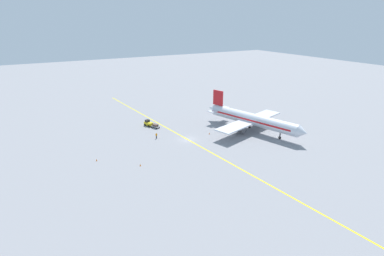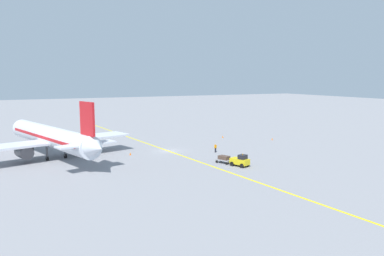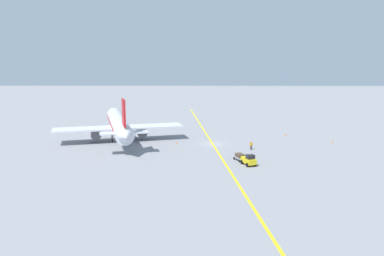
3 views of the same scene
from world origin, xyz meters
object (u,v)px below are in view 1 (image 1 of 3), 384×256
(baggage_cart_trailing, at_px, (155,126))
(baggage_tug_white, at_px, (148,123))
(traffic_cone_near_nose, at_px, (97,160))
(traffic_cone_mid_apron, at_px, (209,133))
(airplane_at_gate, at_px, (251,119))
(ground_crew_worker, at_px, (156,135))
(traffic_cone_by_wingtip, at_px, (140,165))

(baggage_cart_trailing, bearing_deg, baggage_tug_white, -69.45)
(traffic_cone_near_nose, bearing_deg, baggage_cart_trailing, -145.57)
(baggage_tug_white, distance_m, traffic_cone_mid_apron, 20.96)
(baggage_tug_white, xyz_separation_m, baggage_cart_trailing, (-1.16, 3.09, -0.14))
(airplane_at_gate, xyz_separation_m, traffic_cone_near_nose, (46.99, -1.82, -3.43))
(traffic_cone_mid_apron, bearing_deg, baggage_cart_trailing, -47.58)
(ground_crew_worker, bearing_deg, traffic_cone_near_nose, 19.44)
(baggage_cart_trailing, relative_size, traffic_cone_by_wingtip, 5.32)
(baggage_tug_white, relative_size, baggage_cart_trailing, 1.14)
(baggage_tug_white, relative_size, traffic_cone_by_wingtip, 6.06)
(airplane_at_gate, relative_size, baggage_cart_trailing, 11.93)
(traffic_cone_near_nose, bearing_deg, baggage_tug_white, -138.90)
(airplane_at_gate, bearing_deg, baggage_cart_trailing, -33.92)
(traffic_cone_near_nose, height_order, traffic_cone_mid_apron, same)
(baggage_cart_trailing, relative_size, traffic_cone_mid_apron, 5.32)
(ground_crew_worker, bearing_deg, traffic_cone_by_wingtip, 54.47)
(baggage_tug_white, bearing_deg, traffic_cone_by_wingtip, 64.54)
(traffic_cone_near_nose, relative_size, traffic_cone_by_wingtip, 1.00)
(baggage_cart_trailing, xyz_separation_m, traffic_cone_near_nose, (21.93, 15.03, -0.49))
(airplane_at_gate, relative_size, ground_crew_worker, 20.79)
(baggage_tug_white, height_order, ground_crew_worker, baggage_tug_white)
(airplane_at_gate, xyz_separation_m, baggage_tug_white, (26.22, -19.94, -2.81))
(traffic_cone_by_wingtip, bearing_deg, baggage_cart_trailing, -120.60)
(baggage_tug_white, xyz_separation_m, ground_crew_worker, (2.07, 11.52, 0.01))
(traffic_cone_mid_apron, bearing_deg, ground_crew_worker, -17.28)
(traffic_cone_near_nose, bearing_deg, traffic_cone_by_wingtip, 137.47)
(ground_crew_worker, xyz_separation_m, traffic_cone_mid_apron, (-15.28, 4.75, -0.63))
(baggage_cart_trailing, height_order, ground_crew_worker, ground_crew_worker)
(baggage_tug_white, relative_size, ground_crew_worker, 1.99)
(ground_crew_worker, bearing_deg, baggage_cart_trailing, -110.95)
(traffic_cone_mid_apron, xyz_separation_m, traffic_cone_by_wingtip, (25.52, 9.60, 0.00))
(airplane_at_gate, relative_size, baggage_tug_white, 10.47)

